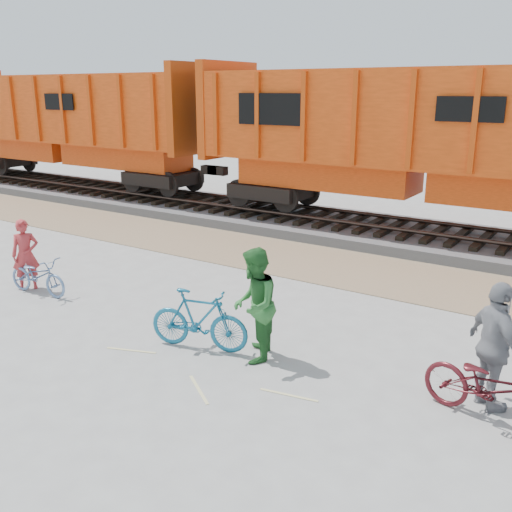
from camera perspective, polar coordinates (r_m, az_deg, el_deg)
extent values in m
plane|color=#9E9E99|center=(10.03, -4.99, -9.11)|extent=(120.00, 120.00, 0.00)
cube|color=#997D5F|center=(14.44, 8.62, -1.13)|extent=(120.00, 3.00, 0.02)
cube|color=slate|center=(17.53, 13.50, 2.20)|extent=(120.00, 4.00, 0.30)
cube|color=black|center=(20.54, -3.76, 5.26)|extent=(0.22, 2.60, 0.12)
cube|color=black|center=(17.48, 13.54, 2.87)|extent=(0.22, 2.60, 0.12)
cylinder|color=#382821|center=(16.80, 12.72, 2.80)|extent=(120.00, 0.12, 0.12)
cylinder|color=#382821|center=(18.12, 14.36, 3.67)|extent=(120.00, 0.12, 0.12)
cube|color=black|center=(25.75, -17.68, 8.09)|extent=(11.20, 2.20, 0.80)
cube|color=#EA4F10|center=(25.65, -17.84, 9.97)|extent=(11.76, 1.65, 0.90)
cube|color=#EA4F10|center=(25.54, -18.19, 13.86)|extent=(14.00, 3.00, 2.60)
cube|color=#BA3D0B|center=(20.67, -5.79, 14.44)|extent=(0.30, 3.06, 3.10)
cube|color=black|center=(17.11, 16.30, 4.36)|extent=(11.20, 2.20, 0.80)
cube|color=#EA4F10|center=(16.96, 16.53, 7.17)|extent=(11.76, 1.65, 0.90)
cube|color=#EA4F10|center=(16.79, 17.02, 13.07)|extent=(14.00, 3.00, 2.60)
cube|color=#BA3D0B|center=(19.88, -2.78, 14.43)|extent=(0.30, 3.06, 3.10)
cube|color=black|center=(17.08, 1.42, 14.47)|extent=(2.20, 0.04, 0.90)
imported|color=#6182AF|center=(13.22, -20.99, -1.86)|extent=(1.63, 0.69, 0.83)
imported|color=#156182|center=(9.80, -5.73, -6.36)|extent=(1.84, 0.94, 1.06)
imported|color=#4B1218|center=(8.31, 22.57, -12.16)|extent=(2.03, 1.08, 1.02)
imported|color=#AF3032|center=(13.57, -22.05, 0.12)|extent=(0.65, 0.69, 1.58)
imported|color=#2B6E2E|center=(9.24, -0.18, -4.94)|extent=(1.05, 1.14, 1.89)
imported|color=gray|center=(8.51, 22.76, -8.39)|extent=(1.08, 1.09, 1.85)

